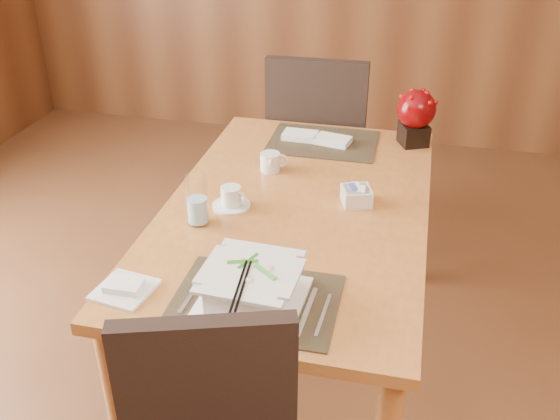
% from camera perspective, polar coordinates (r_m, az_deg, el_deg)
% --- Properties ---
extents(dining_table, '(0.90, 1.50, 0.75)m').
position_cam_1_polar(dining_table, '(2.22, 1.50, -1.71)').
color(dining_table, '#B46E32').
rests_on(dining_table, ground).
extents(placemat_near, '(0.45, 0.33, 0.01)m').
position_cam_1_polar(placemat_near, '(1.73, -2.22, -8.25)').
color(placemat_near, black).
rests_on(placemat_near, dining_table).
extents(placemat_far, '(0.45, 0.33, 0.01)m').
position_cam_1_polar(placemat_far, '(2.66, 3.95, 6.22)').
color(placemat_far, black).
rests_on(placemat_far, dining_table).
extents(soup_setting, '(0.29, 0.29, 0.11)m').
position_cam_1_polar(soup_setting, '(1.68, -2.66, -7.07)').
color(soup_setting, silver).
rests_on(soup_setting, dining_table).
extents(coffee_cup, '(0.13, 0.13, 0.08)m').
position_cam_1_polar(coffee_cup, '(2.15, -4.50, 1.08)').
color(coffee_cup, silver).
rests_on(coffee_cup, dining_table).
extents(water_glass, '(0.08, 0.08, 0.17)m').
position_cam_1_polar(water_glass, '(2.04, -7.60, 0.90)').
color(water_glass, white).
rests_on(water_glass, dining_table).
extents(creamer_jug, '(0.13, 0.13, 0.07)m').
position_cam_1_polar(creamer_jug, '(2.40, -0.90, 4.42)').
color(creamer_jug, silver).
rests_on(creamer_jug, dining_table).
extents(sugar_caddy, '(0.12, 0.12, 0.06)m').
position_cam_1_polar(sugar_caddy, '(2.18, 7.01, 1.28)').
color(sugar_caddy, silver).
rests_on(sugar_caddy, dining_table).
extents(berry_decor, '(0.16, 0.16, 0.24)m').
position_cam_1_polar(berry_decor, '(2.65, 12.31, 8.55)').
color(berry_decor, black).
rests_on(berry_decor, dining_table).
extents(napkins_far, '(0.30, 0.14, 0.03)m').
position_cam_1_polar(napkins_far, '(2.65, 3.55, 6.58)').
color(napkins_far, white).
rests_on(napkins_far, dining_table).
extents(bread_plate, '(0.17, 0.17, 0.01)m').
position_cam_1_polar(bread_plate, '(1.81, -14.02, -7.08)').
color(bread_plate, silver).
rests_on(bread_plate, dining_table).
extents(far_chair, '(0.49, 0.49, 1.03)m').
position_cam_1_polar(far_chair, '(3.07, 3.54, 6.12)').
color(far_chair, black).
rests_on(far_chair, ground).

